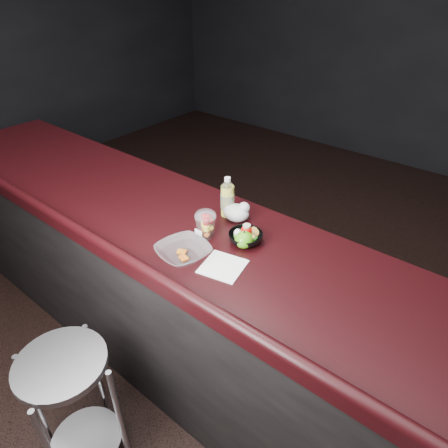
% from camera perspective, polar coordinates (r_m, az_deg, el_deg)
% --- Properties ---
extents(ground, '(8.00, 8.00, 0.00)m').
position_cam_1_polar(ground, '(2.39, -7.25, -25.36)').
color(ground, black).
rests_on(ground, ground).
extents(room_shell, '(8.00, 8.00, 8.00)m').
position_cam_1_polar(room_shell, '(1.28, -13.47, 23.58)').
color(room_shell, black).
rests_on(room_shell, ground).
extents(counter, '(4.06, 0.71, 1.02)m').
position_cam_1_polar(counter, '(2.11, -2.32, -12.78)').
color(counter, black).
rests_on(counter, ground).
extents(stool_left, '(0.45, 0.45, 0.73)m').
position_cam_1_polar(stool_left, '(1.91, -21.07, -21.61)').
color(stool_left, '#BABABF').
rests_on(stool_left, ground).
extents(lemonade_bottle, '(0.07, 0.07, 0.20)m').
position_cam_1_polar(lemonade_bottle, '(1.87, 0.49, 3.51)').
color(lemonade_bottle, yellow).
rests_on(lemonade_bottle, counter).
extents(fruit_cup, '(0.09, 0.09, 0.13)m').
position_cam_1_polar(fruit_cup, '(1.72, -2.66, 0.07)').
color(fruit_cup, white).
rests_on(fruit_cup, counter).
extents(green_apple, '(0.08, 0.08, 0.08)m').
position_cam_1_polar(green_apple, '(1.67, 2.89, -2.26)').
color(green_apple, '#3D7C0E').
rests_on(green_apple, counter).
extents(plastic_bag, '(0.13, 0.10, 0.09)m').
position_cam_1_polar(plastic_bag, '(1.85, 1.89, 1.73)').
color(plastic_bag, silver).
rests_on(plastic_bag, counter).
extents(snack_bowl, '(0.18, 0.18, 0.08)m').
position_cam_1_polar(snack_bowl, '(1.71, 3.08, -1.83)').
color(snack_bowl, black).
rests_on(snack_bowl, counter).
extents(takeout_bowl, '(0.25, 0.25, 0.05)m').
position_cam_1_polar(takeout_bowl, '(1.63, -5.83, -4.01)').
color(takeout_bowl, silver).
rests_on(takeout_bowl, counter).
extents(paper_napkin, '(0.19, 0.19, 0.00)m').
position_cam_1_polar(paper_napkin, '(1.59, -0.15, -6.08)').
color(paper_napkin, white).
rests_on(paper_napkin, counter).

